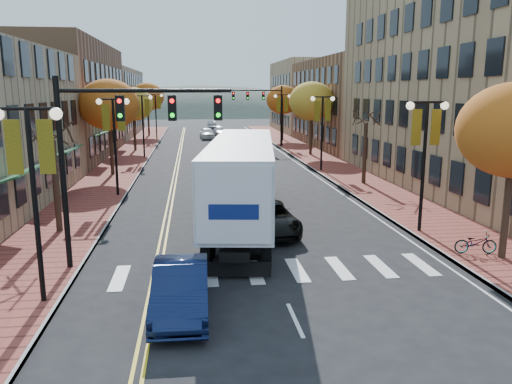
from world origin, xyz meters
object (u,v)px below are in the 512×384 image
object	(u,v)px
black_suv	(268,218)
bicycle	(476,243)
semi_truck	(243,173)
navy_sedan	(181,288)

from	to	relation	value
black_suv	bicycle	world-z (taller)	black_suv
semi_truck	black_suv	xyz separation A→B (m)	(0.93, -2.13, -1.76)
semi_truck	black_suv	size ratio (longest dim) A/B	3.34
navy_sedan	bicycle	distance (m)	12.05
black_suv	bicycle	xyz separation A→B (m)	(7.66, -4.49, -0.13)
bicycle	black_suv	bearing A→B (deg)	68.92
black_suv	semi_truck	bearing A→B (deg)	110.59
navy_sedan	black_suv	size ratio (longest dim) A/B	0.89
semi_truck	navy_sedan	xyz separation A→B (m)	(-2.91, -10.24, -1.72)
semi_truck	bicycle	bearing A→B (deg)	-29.67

